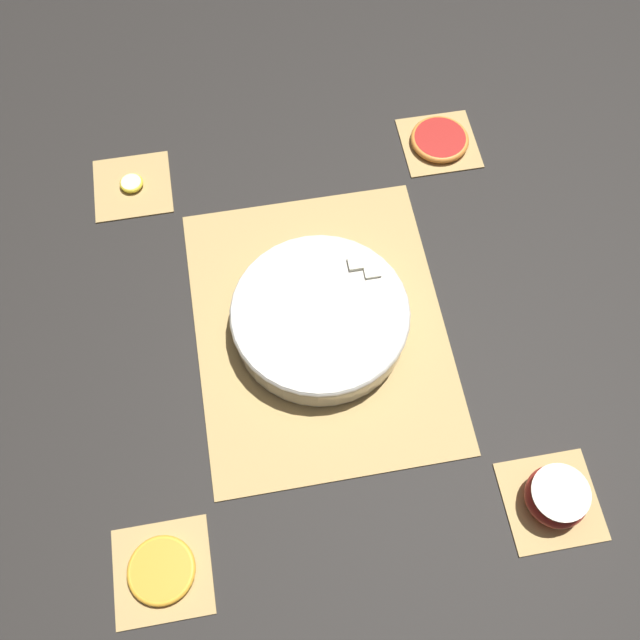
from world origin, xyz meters
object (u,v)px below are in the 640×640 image
object	(u,v)px
apple_half	(557,496)
orange_slice_whole	(161,570)
grapefruit_slice	(440,139)
fruit_salad_bowl	(320,317)
banana_coin_single	(131,183)

from	to	relation	value
apple_half	orange_slice_whole	world-z (taller)	apple_half
apple_half	grapefruit_slice	bearing A→B (deg)	-0.00
fruit_salad_bowl	orange_slice_whole	world-z (taller)	fruit_salad_bowl
fruit_salad_bowl	banana_coin_single	world-z (taller)	fruit_salad_bowl
fruit_salad_bowl	apple_half	world-z (taller)	fruit_salad_bowl
apple_half	banana_coin_single	size ratio (longest dim) A/B	2.17
banana_coin_single	grapefruit_slice	size ratio (longest dim) A/B	0.39
grapefruit_slice	apple_half	bearing A→B (deg)	180.00
fruit_salad_bowl	grapefruit_slice	xyz separation A→B (m)	(0.32, -0.27, -0.02)
apple_half	grapefruit_slice	world-z (taller)	apple_half
orange_slice_whole	banana_coin_single	xyz separation A→B (m)	(0.64, -0.00, -0.00)
apple_half	orange_slice_whole	size ratio (longest dim) A/B	0.95
orange_slice_whole	grapefruit_slice	distance (m)	0.83
fruit_salad_bowl	grapefruit_slice	world-z (taller)	fruit_salad_bowl
orange_slice_whole	banana_coin_single	bearing A→B (deg)	-0.00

